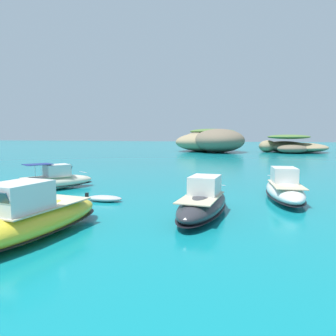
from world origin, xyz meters
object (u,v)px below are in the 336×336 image
dinghy_tender (105,198)px  motorboat_cream (54,181)px  motorboat_white (284,189)px  motorboat_charcoal (203,203)px  islet_small (291,146)px  islet_large (209,141)px  motorboat_yellow (28,220)px

dinghy_tender → motorboat_cream: bearing=152.4°
motorboat_cream → motorboat_white: motorboat_white is taller
motorboat_charcoal → motorboat_white: bearing=49.2°
islet_small → dinghy_tender: 74.21m
motorboat_white → dinghy_tender: bearing=-163.0°
islet_small → motorboat_charcoal: bearing=-100.5°
islet_large → motorboat_white: bearing=-78.0°
islet_small → motorboat_white: 67.80m
islet_small → motorboat_cream: 73.13m
motorboat_cream → dinghy_tender: motorboat_cream is taller
motorboat_white → motorboat_cream: bearing=-178.8°
motorboat_charcoal → motorboat_white: motorboat_white is taller
motorboat_white → dinghy_tender: motorboat_white is taller
islet_small → motorboat_charcoal: (-13.54, -73.27, -0.83)m
motorboat_charcoal → dinghy_tender: 7.83m
motorboat_charcoal → islet_small: bearing=79.5°
dinghy_tender → motorboat_white: bearing=17.0°
dinghy_tender → islet_large: bearing=90.9°
motorboat_charcoal → islet_large: bearing=97.0°
motorboat_yellow → motorboat_charcoal: size_ratio=1.18×
motorboat_white → islet_small: bearing=82.9°
motorboat_white → islet_large: bearing=102.0°
islet_large → dinghy_tender: islet_large is taller
islet_large → dinghy_tender: (1.09, -68.40, -2.78)m
motorboat_yellow → islet_small: bearing=75.4°
motorboat_charcoal → dinghy_tender: bearing=164.2°
islet_small → motorboat_white: islet_small is taller
islet_small → motorboat_yellow: islet_small is taller
motorboat_white → dinghy_tender: (-12.69, -3.87, -0.58)m
motorboat_cream → motorboat_charcoal: motorboat_charcoal is taller
islet_large → islet_small: size_ratio=1.17×
motorboat_yellow → motorboat_white: size_ratio=1.15×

